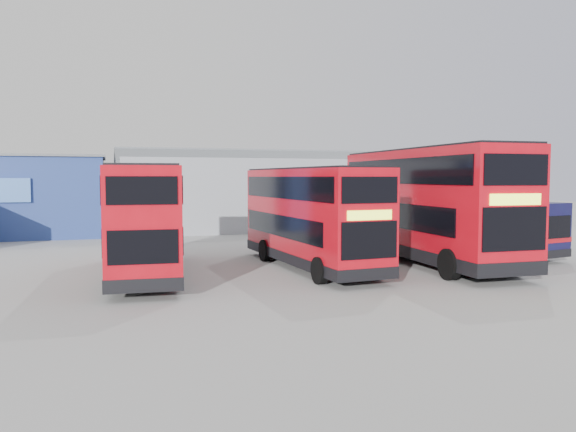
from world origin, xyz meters
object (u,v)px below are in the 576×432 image
at_px(maintenance_shed, 316,192).
at_px(double_decker_left, 144,221).
at_px(double_decker_centre, 310,218).
at_px(office_block, 6,195).
at_px(double_decker_right, 427,206).
at_px(single_decker_blue, 470,226).

relative_size(maintenance_shed, double_decker_left, 3.04).
bearing_deg(double_decker_centre, maintenance_shed, 64.96).
xyz_separation_m(maintenance_shed, double_decker_left, (-14.44, -19.74, -0.52)).
height_order(office_block, maintenance_shed, maintenance_shed).
distance_m(office_block, double_decker_centre, 22.98).
xyz_separation_m(double_decker_centre, double_decker_right, (5.39, -0.15, 0.42)).
height_order(double_decker_right, single_decker_blue, double_decker_right).
xyz_separation_m(double_decker_left, double_decker_centre, (6.61, -0.35, -0.02)).
distance_m(maintenance_shed, double_decker_centre, 21.57).
bearing_deg(maintenance_shed, double_decker_left, -126.17).
bearing_deg(double_decker_left, office_block, -62.87).
distance_m(maintenance_shed, double_decker_right, 20.39).
distance_m(double_decker_right, single_decker_blue, 4.82).
height_order(maintenance_shed, double_decker_right, maintenance_shed).
height_order(double_decker_left, double_decker_right, double_decker_right).
height_order(office_block, double_decker_right, office_block).
height_order(double_decker_left, single_decker_blue, double_decker_left).
relative_size(maintenance_shed, single_decker_blue, 3.06).
xyz_separation_m(office_block, maintenance_shed, (22.00, 2.01, 0.02)).
bearing_deg(single_decker_blue, office_block, -43.53).
distance_m(office_block, double_decker_left, 19.29).
bearing_deg(maintenance_shed, double_decker_centre, -111.28).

